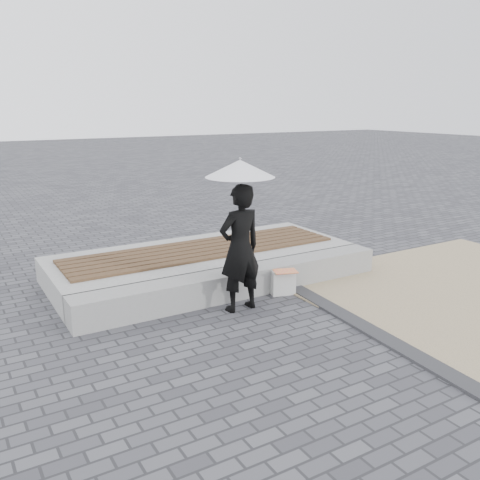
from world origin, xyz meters
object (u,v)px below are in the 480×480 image
canvas_tote (283,283)px  parasol (240,169)px  woman (240,248)px  handbag (239,266)px  seating_ledge (239,282)px

canvas_tote → parasol: bearing=-153.8°
woman → handbag: woman is taller
canvas_tote → seating_ledge: bearing=165.4°
seating_ledge → parasol: size_ratio=4.25×
seating_ledge → canvas_tote: seating_ledge is taller
parasol → canvas_tote: size_ratio=3.13×
woman → handbag: 0.52m
woman → parasol: 1.08m
woman → parasol: size_ratio=1.50×
woman → canvas_tote: bearing=-173.4°
seating_ledge → woman: woman is taller
seating_ledge → handbag: (-0.10, -0.17, 0.32)m
seating_ledge → woman: bearing=-118.9°
seating_ledge → parasol: 1.85m
canvas_tote → handbag: bearing=-178.5°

